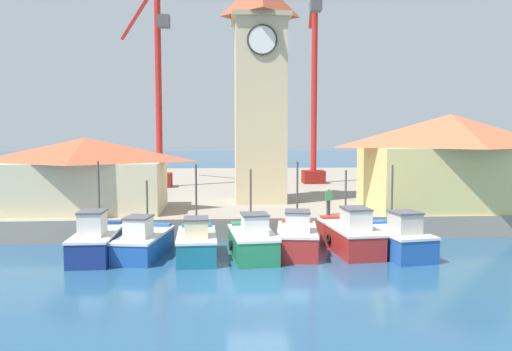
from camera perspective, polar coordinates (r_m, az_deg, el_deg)
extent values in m
plane|color=navy|center=(20.22, 0.25, -12.41)|extent=(300.00, 300.00, 0.00)
cube|color=gray|center=(47.65, -2.24, -1.60)|extent=(120.00, 40.00, 1.27)
cube|color=navy|center=(25.55, -17.67, -7.64)|extent=(1.85, 4.77, 1.15)
cube|color=navy|center=(27.45, -16.72, -5.28)|extent=(1.53, 0.62, 0.24)
cube|color=silver|center=(25.43, -17.71, -6.27)|extent=(1.91, 4.83, 0.12)
cube|color=beige|center=(24.52, -18.18, -5.27)|extent=(1.09, 1.44, 1.08)
cube|color=#4C4C51|center=(24.43, -18.22, -3.93)|extent=(1.17, 1.52, 0.08)
cylinder|color=#4C4742|center=(25.73, -17.51, -2.19)|extent=(0.10, 0.10, 3.38)
torus|color=black|center=(26.01, -19.66, -7.48)|extent=(0.13, 0.52, 0.52)
cube|color=#2356A8|center=(25.32, -12.65, -7.83)|extent=(2.53, 4.79, 0.99)
cube|color=#2356A8|center=(27.08, -11.33, -5.64)|extent=(1.60, 0.85, 0.24)
cube|color=silver|center=(25.20, -12.67, -6.62)|extent=(2.59, 4.86, 0.12)
cube|color=silver|center=(24.37, -13.29, -5.80)|extent=(1.29, 1.53, 0.91)
cube|color=#4C4C51|center=(24.28, -13.31, -4.65)|extent=(1.38, 1.62, 0.08)
cylinder|color=#4C4742|center=(25.51, -12.33, -3.42)|extent=(0.10, 0.10, 2.56)
torus|color=black|center=(25.84, -14.56, -7.60)|extent=(0.21, 0.53, 0.52)
cube|color=#196B7F|center=(24.42, -6.80, -8.10)|extent=(1.96, 4.25, 1.08)
cube|color=#196B7F|center=(26.08, -6.79, -5.77)|extent=(1.54, 0.66, 0.24)
cube|color=silver|center=(24.29, -6.82, -6.74)|extent=(2.02, 4.31, 0.12)
cube|color=beige|center=(23.48, -6.84, -5.98)|extent=(1.12, 1.30, 0.82)
cube|color=#4C4C51|center=(23.40, -6.85, -4.90)|extent=(1.20, 1.38, 0.08)
cylinder|color=#4C4742|center=(24.52, -6.85, -2.56)|extent=(0.10, 0.10, 3.31)
torus|color=black|center=(24.65, -9.08, -8.00)|extent=(0.14, 0.52, 0.52)
cube|color=#237A4C|center=(24.43, -0.41, -7.98)|extent=(2.28, 4.39, 1.14)
cube|color=#237A4C|center=(26.10, -1.04, -5.60)|extent=(1.67, 0.74, 0.24)
cube|color=silver|center=(24.30, -0.42, -6.56)|extent=(2.35, 4.45, 0.12)
cube|color=silver|center=(23.48, -0.14, -5.66)|extent=(1.26, 1.37, 0.92)
cube|color=#4C4C51|center=(23.40, -0.14, -4.45)|extent=(1.34, 1.46, 0.08)
cylinder|color=#4C4742|center=(24.56, -0.60, -2.75)|extent=(0.10, 0.10, 2.99)
torus|color=black|center=(24.51, -2.91, -7.95)|extent=(0.17, 0.53, 0.52)
cube|color=#AD2823|center=(25.22, 4.72, -7.58)|extent=(2.46, 4.48, 1.15)
cube|color=#AD2823|center=(26.93, 4.67, -5.27)|extent=(1.68, 0.82, 0.24)
cube|color=silver|center=(25.09, 4.73, -6.19)|extent=(2.53, 4.55, 0.12)
cube|color=silver|center=(24.26, 4.76, -5.30)|extent=(1.30, 1.42, 0.94)
cube|color=#4C4C51|center=(24.18, 4.77, -4.11)|extent=(1.39, 1.51, 0.08)
cylinder|color=#4C4742|center=(25.35, 4.74, -2.14)|extent=(0.10, 0.10, 3.32)
torus|color=black|center=(25.43, 2.38, -7.46)|extent=(0.19, 0.53, 0.52)
cube|color=#AD2823|center=(26.17, 10.60, -7.17)|extent=(2.34, 5.26, 1.17)
cube|color=#AD2823|center=(28.18, 9.04, -4.82)|extent=(1.65, 0.74, 0.24)
cube|color=silver|center=(26.05, 10.62, -5.80)|extent=(2.40, 5.33, 0.12)
cube|color=beige|center=(25.12, 11.33, -4.92)|extent=(1.26, 1.63, 0.99)
cube|color=#4C4C51|center=(25.04, 11.35, -3.71)|extent=(1.35, 1.72, 0.08)
cylinder|color=#4C4742|center=(26.41, 10.20, -2.42)|extent=(0.10, 0.10, 2.81)
torus|color=black|center=(26.09, 8.28, -7.17)|extent=(0.17, 0.53, 0.52)
cube|color=#2356A8|center=(25.81, 15.74, -7.48)|extent=(2.66, 4.59, 1.14)
cube|color=#2356A8|center=(27.32, 13.80, -5.27)|extent=(1.74, 0.87, 0.24)
cube|color=silver|center=(25.69, 15.77, -6.12)|extent=(2.73, 4.66, 0.12)
cube|color=#B2ADA3|center=(24.95, 16.66, -5.22)|extent=(1.38, 1.48, 0.95)
cube|color=#4C4C51|center=(24.86, 16.69, -4.06)|extent=(1.47, 1.57, 0.08)
cylinder|color=#4C4742|center=(25.89, 15.27, -2.33)|extent=(0.10, 0.10, 3.17)
torus|color=black|center=(25.50, 13.41, -7.57)|extent=(0.21, 0.53, 0.52)
cube|color=beige|center=(34.38, 0.45, 7.18)|extent=(3.38, 3.38, 12.25)
cube|color=tan|center=(35.20, 0.46, 17.44)|extent=(3.88, 3.88, 0.30)
cylinder|color=white|center=(33.15, 0.70, 15.26)|extent=(1.86, 0.12, 1.86)
torus|color=#332D23|center=(33.11, 0.71, 15.27)|extent=(1.98, 0.12, 1.98)
cube|color=beige|center=(32.10, -18.80, -1.18)|extent=(9.19, 5.29, 3.01)
pyramid|color=#B25133|center=(31.95, -18.91, 2.81)|extent=(9.59, 5.69, 1.45)
cube|color=#E5D17A|center=(33.92, 21.20, -0.22)|extent=(10.22, 6.24, 3.85)
pyramid|color=#C1603D|center=(33.80, 21.36, 4.80)|extent=(10.62, 6.64, 2.08)
cube|color=maroon|center=(47.57, 6.57, -0.15)|extent=(2.00, 2.00, 1.20)
cylinder|color=red|center=(47.68, 6.68, 11.27)|extent=(0.56, 0.56, 17.74)
cube|color=#4C4C4C|center=(47.49, 6.85, 18.71)|extent=(1.00, 1.00, 1.00)
cube|color=maroon|center=(44.76, -10.91, -0.52)|extent=(2.00, 2.00, 1.20)
cylinder|color=red|center=(44.76, -11.08, 10.05)|extent=(0.56, 0.56, 15.30)
cylinder|color=red|center=(49.90, -13.32, 17.61)|extent=(4.83, 7.91, 3.63)
cube|color=#4C4C4C|center=(44.35, -10.50, 16.93)|extent=(1.00, 1.00, 1.00)
cylinder|color=#33333D|center=(29.27, 8.27, -3.66)|extent=(0.22, 0.22, 0.85)
cube|color=#338C4C|center=(29.17, 8.28, -2.29)|extent=(0.34, 0.22, 0.56)
sphere|color=beige|center=(29.13, 8.29, -1.53)|extent=(0.20, 0.20, 0.20)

